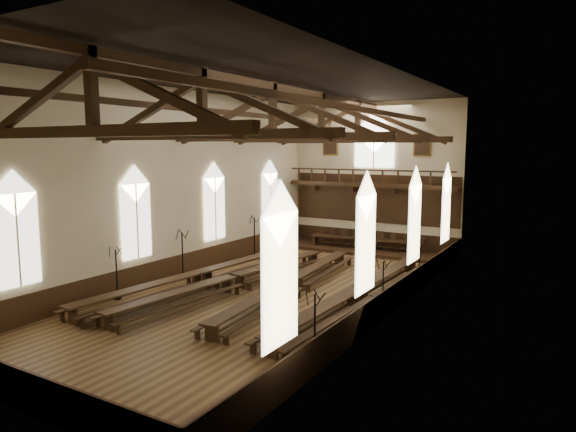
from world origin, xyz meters
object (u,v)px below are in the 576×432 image
at_px(dais, 363,250).
at_px(candelabrum_right_mid, 383,295).
at_px(candelabrum_left_mid, 183,264).
at_px(candelabrum_right_far, 419,269).
at_px(refectory_row_a, 203,275).
at_px(high_table, 363,240).
at_px(refectory_row_d, 358,292).
at_px(refectory_row_b, 234,279).
at_px(candelabrum_left_far, 254,244).
at_px(refectory_row_c, 291,283).
at_px(candelabrum_left_near, 117,283).
at_px(candelabrum_right_near, 315,341).

bearing_deg(dais, candelabrum_right_mid, -63.92).
distance_m(candelabrum_left_mid, candelabrum_right_far, 12.38).
distance_m(refectory_row_a, dais, 12.78).
xyz_separation_m(dais, high_table, (0.00, 0.00, 0.69)).
distance_m(refectory_row_d, high_table, 11.91).
xyz_separation_m(candelabrum_left_mid, candelabrum_right_mid, (11.10, 0.16, -0.11)).
relative_size(refectory_row_b, candelabrum_left_far, 5.59).
distance_m(refectory_row_d, dais, 11.92).
height_order(refectory_row_c, candelabrum_left_near, candelabrum_left_near).
height_order(candelabrum_left_mid, candelabrum_left_far, candelabrum_left_mid).
distance_m(candelabrum_right_near, candelabrum_right_mid, 6.25).
bearing_deg(refectory_row_d, refectory_row_a, -171.63).
bearing_deg(candelabrum_right_far, candelabrum_right_mid, -90.00).
xyz_separation_m(refectory_row_d, high_table, (-4.33, 11.09, 0.23)).
distance_m(refectory_row_b, candelabrum_right_far, 9.49).
xyz_separation_m(refectory_row_c, dais, (-0.92, 11.17, -0.43)).
xyz_separation_m(candelabrum_right_near, candelabrum_right_mid, (0.00, 6.25, -0.05)).
xyz_separation_m(high_table, candelabrum_right_mid, (5.61, -11.46, -0.10)).
relative_size(dais, candelabrum_left_far, 4.33).
xyz_separation_m(candelabrum_right_mid, candelabrum_right_far, (-0.00, 5.31, 0.02)).
xyz_separation_m(high_table, candelabrum_left_far, (-5.49, -4.86, 0.00)).
relative_size(refectory_row_a, candelabrum_left_near, 6.10).
height_order(dais, candelabrum_left_far, candelabrum_left_far).
height_order(candelabrum_left_far, candelabrum_right_near, candelabrum_left_far).
bearing_deg(candelabrum_right_far, candelabrum_right_near, -90.00).
relative_size(refectory_row_d, candelabrum_right_mid, 6.46).
bearing_deg(candelabrum_right_mid, refectory_row_a, -175.07).
bearing_deg(candelabrum_left_mid, refectory_row_b, -7.54).
xyz_separation_m(candelabrum_left_far, candelabrum_right_near, (11.10, -12.85, -0.06)).
bearing_deg(candelabrum_right_far, refectory_row_a, -146.45).
distance_m(refectory_row_b, candelabrum_left_near, 5.41).
distance_m(refectory_row_d, candelabrum_right_mid, 1.34).
distance_m(high_table, candelabrum_left_far, 7.33).
bearing_deg(candelabrum_left_mid, refectory_row_d, 3.10).
bearing_deg(candelabrum_left_far, candelabrum_right_mid, -30.74).
bearing_deg(dais, refectory_row_d, -68.67).
distance_m(refectory_row_a, candelabrum_right_far, 11.05).
height_order(refectory_row_b, dais, refectory_row_b).
relative_size(candelabrum_left_far, candelabrum_right_far, 1.11).
relative_size(refectory_row_d, candelabrum_left_far, 5.60).
relative_size(refectory_row_c, high_table, 1.94).
bearing_deg(candelabrum_left_far, refectory_row_d, -32.39).
height_order(candelabrum_left_near, candelabrum_right_far, candelabrum_left_near).
height_order(refectory_row_d, candelabrum_right_far, candelabrum_right_far).
relative_size(refectory_row_b, refectory_row_c, 1.02).
height_order(refectory_row_a, refectory_row_c, refectory_row_a).
xyz_separation_m(high_table, candelabrum_left_mid, (-5.49, -11.62, 0.01)).
bearing_deg(candelabrum_right_near, candelabrum_left_far, 130.82).
relative_size(high_table, candelabrum_right_near, 3.04).
relative_size(refectory_row_b, candelabrum_right_near, 6.05).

